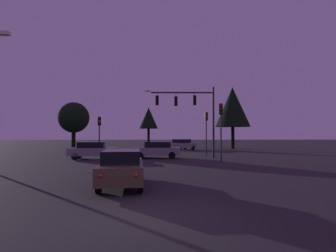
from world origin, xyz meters
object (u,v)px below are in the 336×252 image
object	(u,v)px
traffic_light_corner_right	(221,120)
traffic_light_corner_left	(206,125)
traffic_light_median	(99,128)
car_crossing_left	(93,150)
tree_center_horizon	(74,118)
car_crossing_right	(157,150)
car_nearside_lane	(122,167)
tree_left_far	(149,118)
traffic_signal_mast_arm	(191,108)
tree_behind_sign	(233,107)
car_far_lane	(182,144)

from	to	relation	value
traffic_light_corner_right	traffic_light_corner_left	bearing A→B (deg)	90.38
traffic_light_median	car_crossing_left	bearing A→B (deg)	-86.10
car_crossing_left	tree_center_horizon	distance (m)	12.51
traffic_light_corner_left	car_crossing_right	xyz separation A→B (m)	(-5.24, -3.79, -2.42)
car_crossing_right	car_nearside_lane	bearing A→B (deg)	-96.14
tree_left_far	traffic_signal_mast_arm	bearing A→B (deg)	-78.07
car_nearside_lane	car_crossing_left	xyz separation A→B (m)	(-4.22, 12.81, -0.00)
car_crossing_left	traffic_signal_mast_arm	bearing A→B (deg)	5.89
tree_behind_sign	traffic_light_corner_right	bearing A→B (deg)	-108.11
traffic_light_corner_left	traffic_light_corner_right	distance (m)	6.58
car_nearside_lane	car_crossing_right	xyz separation A→B (m)	(1.44, 13.42, 0.00)
traffic_light_corner_right	tree_behind_sign	xyz separation A→B (m)	(6.22, 19.02, 3.04)
traffic_signal_mast_arm	tree_left_far	size ratio (longest dim) A/B	0.97
tree_left_far	tree_center_horizon	xyz separation A→B (m)	(-9.15, -12.27, -0.68)
traffic_light_median	car_crossing_left	distance (m)	4.47
traffic_light_corner_left	car_nearside_lane	distance (m)	18.62
car_nearside_lane	tree_left_far	world-z (taller)	tree_left_far
traffic_light_corner_right	car_crossing_left	size ratio (longest dim) A/B	1.08
car_far_lane	tree_behind_sign	xyz separation A→B (m)	(7.97, 2.96, 5.58)
traffic_light_median	tree_behind_sign	size ratio (longest dim) A/B	0.42
traffic_signal_mast_arm	car_far_lane	size ratio (longest dim) A/B	1.57
traffic_signal_mast_arm	traffic_light_corner_right	world-z (taller)	traffic_signal_mast_arm
car_far_lane	traffic_light_corner_left	bearing A→B (deg)	-79.76
traffic_light_corner_right	tree_left_far	size ratio (longest dim) A/B	0.69
traffic_light_corner_right	car_crossing_right	bearing A→B (deg)	152.19
traffic_light_median	tree_behind_sign	bearing A→B (deg)	36.44
traffic_signal_mast_arm	tree_left_far	distance (m)	22.76
traffic_light_corner_right	tree_center_horizon	world-z (taller)	tree_center_horizon
car_crossing_right	tree_left_far	size ratio (longest dim) A/B	0.65
car_nearside_lane	tree_center_horizon	bearing A→B (deg)	111.22
car_nearside_lane	car_far_lane	bearing A→B (deg)	79.44
traffic_signal_mast_arm	tree_behind_sign	world-z (taller)	tree_behind_sign
tree_behind_sign	tree_left_far	size ratio (longest dim) A/B	1.37
car_nearside_lane	tree_left_far	distance (m)	36.24
traffic_signal_mast_arm	traffic_light_median	xyz separation A→B (m)	(-9.13, 3.05, -1.85)
traffic_light_corner_right	car_nearside_lane	bearing A→B (deg)	-122.33
tree_left_far	car_far_lane	bearing A→B (deg)	-61.60
traffic_light_median	car_far_lane	size ratio (longest dim) A/B	0.94
traffic_light_median	traffic_signal_mast_arm	bearing A→B (deg)	-18.45
car_nearside_lane	tree_center_horizon	xyz separation A→B (m)	(-9.21, 23.72, 3.52)
car_nearside_lane	tree_center_horizon	world-z (taller)	tree_center_horizon
tree_left_far	traffic_light_median	bearing A→B (deg)	-102.97
tree_left_far	traffic_light_corner_left	bearing A→B (deg)	-70.25
traffic_light_median	tree_left_far	world-z (taller)	tree_left_far
traffic_light_median	car_nearside_lane	world-z (taller)	traffic_light_median
traffic_light_corner_right	tree_center_horizon	bearing A→B (deg)	140.59
traffic_light_median	car_nearside_lane	distance (m)	17.48
traffic_light_corner_left	traffic_light_median	size ratio (longest dim) A/B	1.14
car_far_lane	traffic_signal_mast_arm	bearing A→B (deg)	-91.45
traffic_light_corner_left	car_far_lane	bearing A→B (deg)	100.24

